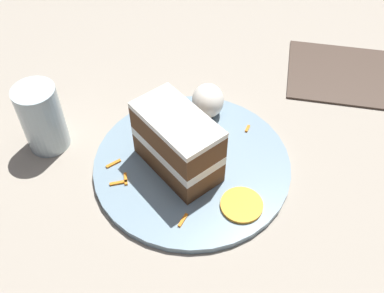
% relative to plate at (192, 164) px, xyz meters
% --- Properties ---
extents(ground_plane, '(6.00, 6.00, 0.00)m').
position_rel_plate_xyz_m(ground_plane, '(-0.04, 0.02, -0.04)').
color(ground_plane, '#4C4742').
rests_on(ground_plane, ground).
extents(dining_table, '(1.10, 1.15, 0.03)m').
position_rel_plate_xyz_m(dining_table, '(-0.04, 0.02, -0.02)').
color(dining_table, gray).
rests_on(dining_table, ground).
extents(plate, '(0.28, 0.28, 0.01)m').
position_rel_plate_xyz_m(plate, '(0.00, 0.00, 0.00)').
color(plate, gray).
rests_on(plate, dining_table).
extents(cake_slice, '(0.14, 0.13, 0.10)m').
position_rel_plate_xyz_m(cake_slice, '(0.01, -0.02, 0.05)').
color(cake_slice, brown).
rests_on(cake_slice, plate).
extents(cream_dollop, '(0.05, 0.05, 0.05)m').
position_rel_plate_xyz_m(cream_dollop, '(-0.10, 0.02, 0.03)').
color(cream_dollop, white).
rests_on(cream_dollop, plate).
extents(orange_garnish, '(0.06, 0.06, 0.00)m').
position_rel_plate_xyz_m(orange_garnish, '(0.07, 0.07, 0.01)').
color(orange_garnish, orange).
rests_on(orange_garnish, plate).
extents(carrot_shreds_scatter, '(0.18, 0.21, 0.00)m').
position_rel_plate_xyz_m(carrot_shreds_scatter, '(0.01, -0.03, 0.01)').
color(carrot_shreds_scatter, orange).
rests_on(carrot_shreds_scatter, plate).
extents(drinking_glass, '(0.06, 0.06, 0.11)m').
position_rel_plate_xyz_m(drinking_glass, '(-0.04, -0.22, 0.04)').
color(drinking_glass, silver).
rests_on(drinking_glass, dining_table).
extents(menu_card, '(0.20, 0.28, 0.00)m').
position_rel_plate_xyz_m(menu_card, '(-0.21, 0.30, -0.00)').
color(menu_card, '#423328').
rests_on(menu_card, dining_table).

